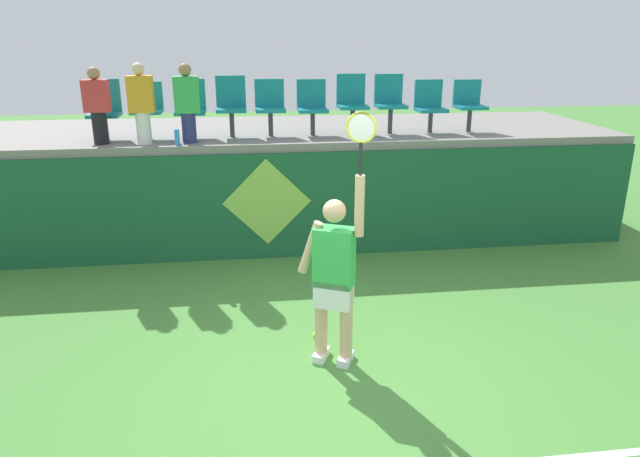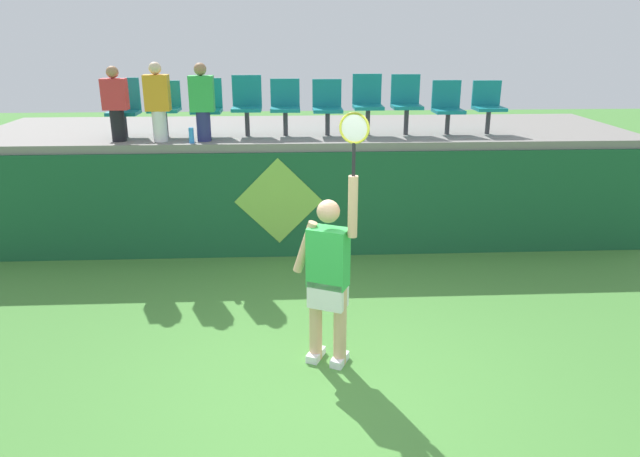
% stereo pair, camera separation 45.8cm
% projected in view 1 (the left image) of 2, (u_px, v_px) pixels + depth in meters
% --- Properties ---
extents(ground_plane, '(40.00, 40.00, 0.00)m').
position_uv_depth(ground_plane, '(332.00, 387.00, 5.52)').
color(ground_plane, '#478438').
extents(court_back_wall, '(10.26, 0.20, 1.56)m').
position_uv_depth(court_back_wall, '(297.00, 204.00, 8.57)').
color(court_back_wall, '#195633').
rests_on(court_back_wall, ground_plane).
extents(spectator_platform, '(10.26, 2.87, 0.12)m').
position_uv_depth(spectator_platform, '(289.00, 132.00, 9.60)').
color(spectator_platform, gray).
rests_on(spectator_platform, court_back_wall).
extents(tennis_player, '(0.70, 0.40, 2.52)m').
position_uv_depth(tennis_player, '(334.00, 274.00, 5.67)').
color(tennis_player, white).
rests_on(tennis_player, ground_plane).
extents(tennis_ball, '(0.07, 0.07, 0.07)m').
position_uv_depth(tennis_ball, '(315.00, 335.00, 6.40)').
color(tennis_ball, '#D1E533').
rests_on(tennis_ball, ground_plane).
extents(water_bottle, '(0.07, 0.07, 0.22)m').
position_uv_depth(water_bottle, '(177.00, 137.00, 8.11)').
color(water_bottle, '#338CE5').
rests_on(water_bottle, spectator_platform).
extents(stadium_chair_0, '(0.44, 0.42, 0.85)m').
position_uv_depth(stadium_chair_0, '(105.00, 108.00, 8.48)').
color(stadium_chair_0, '#38383D').
rests_on(stadium_chair_0, spectator_platform).
extents(stadium_chair_1, '(0.44, 0.42, 0.81)m').
position_uv_depth(stadium_chair_1, '(147.00, 107.00, 8.54)').
color(stadium_chair_1, '#38383D').
rests_on(stadium_chair_1, spectator_platform).
extents(stadium_chair_2, '(0.44, 0.42, 0.84)m').
position_uv_depth(stadium_chair_2, '(190.00, 106.00, 8.62)').
color(stadium_chair_2, '#38383D').
rests_on(stadium_chair_2, spectator_platform).
extents(stadium_chair_3, '(0.44, 0.42, 0.88)m').
position_uv_depth(stadium_chair_3, '(231.00, 103.00, 8.68)').
color(stadium_chair_3, '#38383D').
rests_on(stadium_chair_3, spectator_platform).
extents(stadium_chair_4, '(0.44, 0.42, 0.83)m').
position_uv_depth(stadium_chair_4, '(270.00, 104.00, 8.76)').
color(stadium_chair_4, '#38383D').
rests_on(stadium_chair_4, spectator_platform).
extents(stadium_chair_5, '(0.44, 0.42, 0.82)m').
position_uv_depth(stadium_chair_5, '(312.00, 105.00, 8.84)').
color(stadium_chair_5, '#38383D').
rests_on(stadium_chair_5, spectator_platform).
extents(stadium_chair_6, '(0.44, 0.42, 0.89)m').
position_uv_depth(stadium_chair_6, '(352.00, 101.00, 8.90)').
color(stadium_chair_6, '#38383D').
rests_on(stadium_chair_6, spectator_platform).
extents(stadium_chair_7, '(0.44, 0.42, 0.88)m').
position_uv_depth(stadium_chair_7, '(390.00, 100.00, 8.97)').
color(stadium_chair_7, '#38383D').
rests_on(stadium_chair_7, spectator_platform).
extents(stadium_chair_8, '(0.44, 0.42, 0.79)m').
position_uv_depth(stadium_chair_8, '(430.00, 104.00, 9.07)').
color(stadium_chair_8, '#38383D').
rests_on(stadium_chair_8, spectator_platform).
extents(stadium_chair_9, '(0.44, 0.42, 0.79)m').
position_uv_depth(stadium_chair_9, '(469.00, 103.00, 9.13)').
color(stadium_chair_9, '#38383D').
rests_on(stadium_chair_9, spectator_platform).
extents(spectator_0, '(0.34, 0.20, 1.10)m').
position_uv_depth(spectator_0, '(141.00, 103.00, 8.07)').
color(spectator_0, white).
rests_on(spectator_0, spectator_platform).
extents(spectator_1, '(0.34, 0.20, 1.09)m').
position_uv_depth(spectator_1, '(187.00, 102.00, 8.14)').
color(spectator_1, navy).
rests_on(spectator_1, spectator_platform).
extents(spectator_2, '(0.34, 0.20, 1.05)m').
position_uv_depth(spectator_2, '(97.00, 105.00, 8.05)').
color(spectator_2, black).
rests_on(spectator_2, spectator_platform).
extents(wall_signage_mount, '(1.27, 0.01, 1.49)m').
position_uv_depth(wall_signage_mount, '(269.00, 258.00, 8.66)').
color(wall_signage_mount, '#195633').
rests_on(wall_signage_mount, ground_plane).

